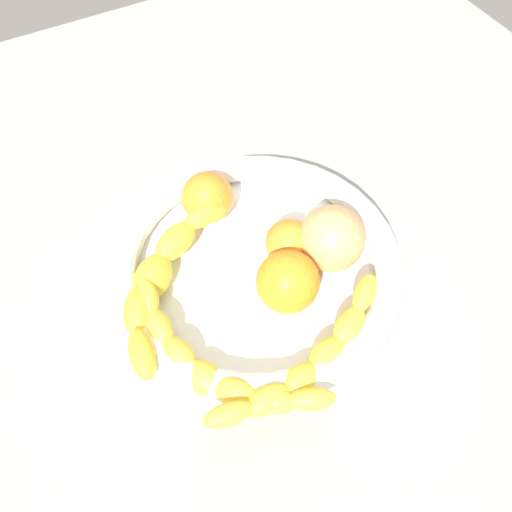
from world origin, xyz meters
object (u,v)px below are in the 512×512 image
at_px(fruit_bowl, 256,267).
at_px(banana_draped_left, 211,366).
at_px(orange_mid_right, 207,197).
at_px(peach_blush, 331,239).
at_px(banana_draped_right, 310,362).
at_px(banana_arching_top, 162,277).
at_px(orange_front, 288,241).
at_px(orange_mid_left, 288,282).

height_order(fruit_bowl, banana_draped_left, banana_draped_left).
relative_size(orange_mid_right, peach_blush, 0.82).
height_order(banana_draped_left, banana_draped_right, banana_draped_right).
distance_m(banana_draped_left, banana_arching_top, 0.12).
bearing_deg(orange_front, fruit_bowl, 3.38).
xyz_separation_m(orange_front, orange_mid_right, (0.05, -0.10, 0.00)).
bearing_deg(orange_front, orange_mid_right, -62.11).
bearing_deg(banana_arching_top, banana_draped_right, 118.63).
bearing_deg(orange_mid_right, banana_arching_top, 39.36).
bearing_deg(orange_front, peach_blush, 146.29).
bearing_deg(orange_mid_left, orange_mid_right, -81.63).
xyz_separation_m(fruit_bowl, orange_mid_right, (0.01, -0.10, 0.02)).
xyz_separation_m(orange_mid_left, orange_mid_right, (0.02, -0.15, -0.00)).
relative_size(fruit_bowl, peach_blush, 4.34).
distance_m(orange_front, orange_mid_right, 0.11).
bearing_deg(orange_mid_left, banana_draped_left, 21.32).
height_order(banana_draped_right, peach_blush, peach_blush).
distance_m(orange_front, peach_blush, 0.05).
bearing_deg(banana_arching_top, banana_draped_left, 90.80).
bearing_deg(orange_mid_left, banana_draped_right, 73.76).
relative_size(banana_draped_right, orange_mid_right, 3.80).
distance_m(banana_arching_top, peach_blush, 0.19).
bearing_deg(fruit_bowl, banana_arching_top, -15.06).
relative_size(orange_front, peach_blush, 0.73).
relative_size(banana_draped_left, banana_draped_right, 0.94).
distance_m(fruit_bowl, orange_mid_left, 0.06).
xyz_separation_m(orange_front, orange_mid_left, (0.03, 0.05, 0.01)).
bearing_deg(banana_draped_left, peach_blush, -159.50).
height_order(banana_draped_right, orange_front, orange_front).
relative_size(fruit_bowl, orange_mid_left, 4.79).
height_order(banana_draped_left, peach_blush, peach_blush).
bearing_deg(banana_draped_right, orange_mid_left, -106.24).
xyz_separation_m(orange_mid_left, peach_blush, (-0.07, -0.02, 0.00)).
distance_m(orange_mid_left, peach_blush, 0.07).
xyz_separation_m(banana_draped_left, orange_front, (-0.14, -0.09, 0.00)).
relative_size(banana_draped_left, banana_arching_top, 1.22).
height_order(banana_arching_top, peach_blush, peach_blush).
xyz_separation_m(banana_draped_right, orange_mid_left, (-0.02, -0.09, 0.01)).
height_order(fruit_bowl, banana_arching_top, banana_arching_top).
distance_m(fruit_bowl, orange_front, 0.05).
bearing_deg(orange_mid_right, banana_draped_left, 65.19).
relative_size(banana_draped_left, orange_mid_right, 3.57).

